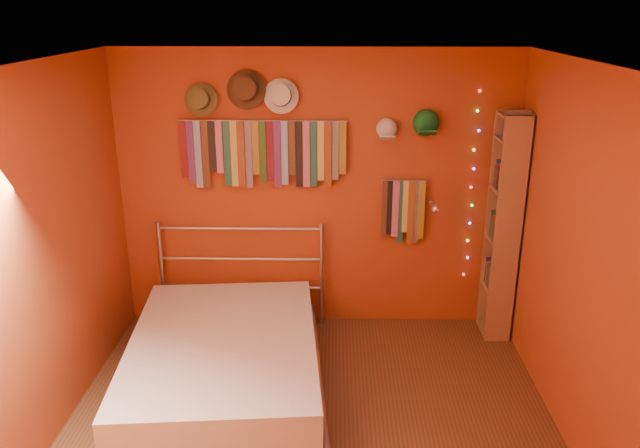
# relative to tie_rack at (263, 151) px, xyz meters

# --- Properties ---
(ground) EXTENTS (3.50, 3.50, 0.00)m
(ground) POSITION_rel_tie_rack_xyz_m (0.46, -1.68, -1.64)
(ground) COLOR #52361C
(ground) RESTS_ON ground
(back_wall) EXTENTS (3.50, 0.02, 2.50)m
(back_wall) POSITION_rel_tie_rack_xyz_m (0.46, 0.07, -0.39)
(back_wall) COLOR #923617
(back_wall) RESTS_ON ground
(right_wall) EXTENTS (0.02, 3.50, 2.50)m
(right_wall) POSITION_rel_tie_rack_xyz_m (2.21, -1.68, -0.39)
(right_wall) COLOR #923617
(right_wall) RESTS_ON ground
(left_wall) EXTENTS (0.02, 3.50, 2.50)m
(left_wall) POSITION_rel_tie_rack_xyz_m (-1.29, -1.68, -0.39)
(left_wall) COLOR #923617
(left_wall) RESTS_ON ground
(ceiling) EXTENTS (3.50, 3.50, 0.02)m
(ceiling) POSITION_rel_tie_rack_xyz_m (0.46, -1.68, 0.86)
(ceiling) COLOR white
(ceiling) RESTS_ON back_wall
(tie_rack) EXTENTS (1.45, 0.03, 0.60)m
(tie_rack) POSITION_rel_tie_rack_xyz_m (0.00, 0.00, 0.00)
(tie_rack) COLOR #AEAEB3
(tie_rack) RESTS_ON back_wall
(small_tie_rack) EXTENTS (0.40, 0.03, 0.59)m
(small_tie_rack) POSITION_rel_tie_rack_xyz_m (1.23, 0.00, -0.52)
(small_tie_rack) COLOR #AEAEB3
(small_tie_rack) RESTS_ON back_wall
(fedora_olive) EXTENTS (0.28, 0.15, 0.27)m
(fedora_olive) POSITION_rel_tie_rack_xyz_m (-0.51, -0.03, 0.44)
(fedora_olive) COLOR brown
(fedora_olive) RESTS_ON back_wall
(fedora_brown) EXTENTS (0.33, 0.18, 0.32)m
(fedora_brown) POSITION_rel_tie_rack_xyz_m (-0.12, -0.04, 0.53)
(fedora_brown) COLOR #4B321B
(fedora_brown) RESTS_ON back_wall
(fedora_white) EXTENTS (0.29, 0.16, 0.29)m
(fedora_white) POSITION_rel_tie_rack_xyz_m (0.17, -0.03, 0.48)
(fedora_white) COLOR silver
(fedora_white) RESTS_ON back_wall
(cap_white) EXTENTS (0.18, 0.23, 0.18)m
(cap_white) POSITION_rel_tie_rack_xyz_m (1.06, 0.01, 0.19)
(cap_white) COLOR silver
(cap_white) RESTS_ON back_wall
(cap_green) EXTENTS (0.20, 0.25, 0.20)m
(cap_green) POSITION_rel_tie_rack_xyz_m (1.39, 0.01, 0.25)
(cap_green) COLOR #17692A
(cap_green) RESTS_ON back_wall
(fairy_lights) EXTENTS (0.05, 0.02, 1.68)m
(fairy_lights) POSITION_rel_tie_rack_xyz_m (1.82, 0.03, -0.32)
(fairy_lights) COLOR #FF3333
(fairy_lights) RESTS_ON back_wall
(reading_lamp) EXTENTS (0.07, 0.32, 0.09)m
(reading_lamp) POSITION_rel_tie_rack_xyz_m (1.48, -0.18, -0.44)
(reading_lamp) COLOR #AEAEB3
(reading_lamp) RESTS_ON back_wall
(bookshelf) EXTENTS (0.25, 0.34, 2.00)m
(bookshelf) POSITION_rel_tie_rack_xyz_m (2.12, -0.15, -0.62)
(bookshelf) COLOR #A8734C
(bookshelf) RESTS_ON ground
(bed) EXTENTS (1.67, 2.11, 0.99)m
(bed) POSITION_rel_tie_rack_xyz_m (-0.22, -1.07, -1.41)
(bed) COLOR #AEAEB3
(bed) RESTS_ON ground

